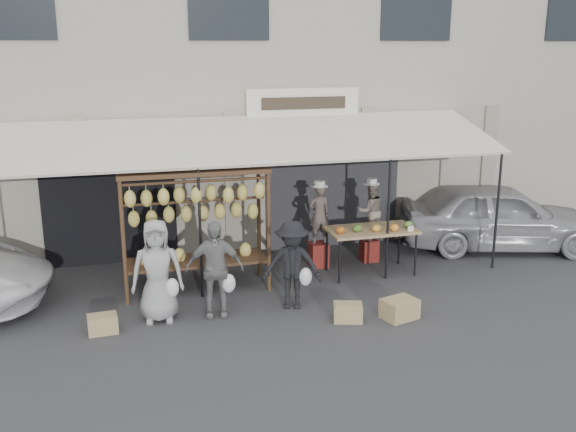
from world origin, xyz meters
name	(u,v)px	position (x,y,z in m)	size (l,w,h in m)	color
ground_plane	(273,316)	(0.00, 0.00, 0.00)	(90.00, 90.00, 0.00)	#2D2D30
shophouse	(208,73)	(0.00, 6.50, 3.65)	(24.00, 6.15, 7.30)	#9D9788
awning	(243,141)	(0.01, 2.28, 2.57)	(10.00, 2.35, 2.92)	beige
banana_rack	(195,206)	(-1.04, 1.48, 1.57)	(2.60, 0.90, 2.24)	#362215
produce_table	(372,231)	(2.33, 1.48, 0.87)	(1.70, 0.90, 1.04)	tan
vendor_left	(319,214)	(1.48, 2.15, 1.09)	(0.43, 0.29, 1.19)	brown
vendor_right	(370,211)	(2.58, 2.21, 1.06)	(0.58, 0.45, 1.20)	gray
customer_left	(157,271)	(-1.80, 0.35, 0.84)	(0.82, 0.53, 1.68)	#949494
customer_mid	(215,269)	(-0.89, 0.31, 0.80)	(0.94, 0.39, 1.61)	gray
customer_right	(292,265)	(0.40, 0.28, 0.76)	(0.98, 0.56, 1.52)	black
stool_left	(319,255)	(1.48, 2.15, 0.25)	(0.35, 0.35, 0.49)	maroon
stool_right	(369,250)	(2.58, 2.21, 0.23)	(0.32, 0.32, 0.46)	maroon
crate_near_a	(348,312)	(1.13, -0.47, 0.14)	(0.46, 0.35, 0.27)	tan
crate_near_b	(400,309)	(1.97, -0.61, 0.16)	(0.54, 0.41, 0.33)	tan
crate_far	(103,324)	(-2.69, 0.11, 0.13)	(0.45, 0.34, 0.27)	tan
sedan	(499,216)	(5.62, 2.26, 0.73)	(1.72, 4.27, 1.46)	#9B9BA0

